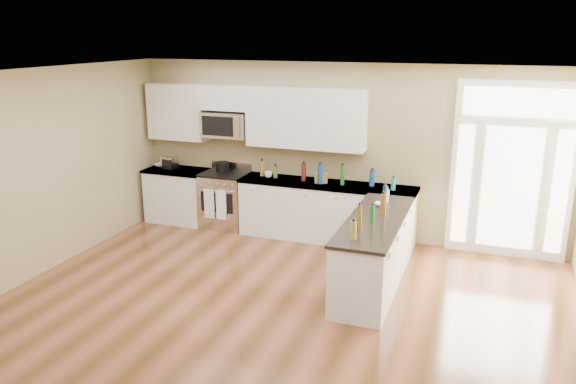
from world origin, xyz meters
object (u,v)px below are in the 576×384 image
at_px(stockpot, 222,166).
at_px(toaster_oven, 170,163).
at_px(peninsula_cabinet, 374,255).
at_px(kitchen_range, 225,200).

xyz_separation_m(stockpot, toaster_oven, (-0.95, -0.13, 0.01)).
height_order(peninsula_cabinet, kitchen_range, kitchen_range).
height_order(peninsula_cabinet, toaster_oven, toaster_oven).
bearing_deg(toaster_oven, kitchen_range, 11.33).
distance_m(kitchen_range, toaster_oven, 1.19).
xyz_separation_m(peninsula_cabinet, stockpot, (-2.97, 1.57, 0.60)).
height_order(kitchen_range, stockpot, stockpot).
bearing_deg(toaster_oven, stockpot, 18.39).
relative_size(kitchen_range, stockpot, 4.70).
bearing_deg(stockpot, peninsula_cabinet, -27.77).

